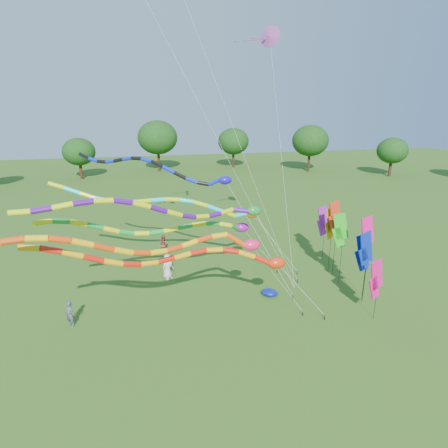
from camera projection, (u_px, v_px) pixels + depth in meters
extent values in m
plane|color=#2A5817|center=(282.00, 329.00, 21.02)|extent=(160.00, 160.00, 0.00)
cylinder|color=#382314|center=(389.00, 169.00, 65.62)|extent=(0.50, 0.50, 2.81)
ellipsoid|color=#143B10|center=(392.00, 148.00, 64.51)|extent=(5.93, 5.93, 5.04)
cylinder|color=#382314|center=(308.00, 166.00, 68.12)|extent=(0.50, 0.50, 3.06)
ellipsoid|color=#143B10|center=(310.00, 144.00, 66.92)|extent=(6.47, 6.47, 5.50)
cylinder|color=#382314|center=(234.00, 163.00, 71.43)|extent=(0.50, 0.50, 3.19)
ellipsoid|color=#143B10|center=(235.00, 141.00, 70.18)|extent=(6.73, 6.73, 5.72)
cylinder|color=#382314|center=(160.00, 164.00, 69.75)|extent=(0.50, 0.50, 3.25)
ellipsoid|color=#143B10|center=(159.00, 141.00, 68.47)|extent=(6.86, 6.86, 5.83)
cylinder|color=#382314|center=(76.00, 168.00, 67.86)|extent=(0.50, 0.50, 2.50)
ellipsoid|color=#143B10|center=(74.00, 150.00, 66.88)|extent=(5.28, 5.28, 4.48)
cylinder|color=black|center=(325.00, 317.00, 21.94)|extent=(0.05, 0.05, 0.30)
cylinder|color=silver|center=(302.00, 290.00, 20.96)|extent=(0.02, 0.02, 4.87)
ellipsoid|color=red|center=(277.00, 263.00, 20.02)|extent=(0.98, 0.63, 0.63)
cylinder|color=red|center=(263.00, 260.00, 19.86)|extent=(0.28, 0.28, 0.95)
cylinder|color=orange|center=(247.00, 254.00, 19.72)|extent=(0.28, 0.28, 0.91)
cylinder|color=red|center=(231.00, 251.00, 19.58)|extent=(0.28, 0.28, 0.87)
cylinder|color=orange|center=(215.00, 250.00, 19.44)|extent=(0.28, 0.28, 0.84)
cylinder|color=red|center=(199.00, 252.00, 19.27)|extent=(0.28, 0.28, 0.85)
cylinder|color=orange|center=(183.00, 256.00, 19.06)|extent=(0.28, 0.28, 0.85)
cylinder|color=red|center=(166.00, 260.00, 18.78)|extent=(0.28, 0.28, 0.86)
cylinder|color=orange|center=(150.00, 263.00, 18.44)|extent=(0.28, 0.28, 0.86)
cylinder|color=red|center=(132.00, 264.00, 18.03)|extent=(0.28, 0.28, 0.88)
cylinder|color=orange|center=(113.00, 262.00, 17.57)|extent=(0.28, 0.28, 0.92)
cylinder|color=red|center=(93.00, 259.00, 17.11)|extent=(0.28, 0.28, 0.94)
cylinder|color=orange|center=(73.00, 254.00, 16.67)|extent=(0.28, 0.28, 0.92)
cylinder|color=red|center=(51.00, 250.00, 16.30)|extent=(0.28, 0.28, 0.88)
cylinder|color=orange|center=(29.00, 248.00, 16.04)|extent=(0.28, 0.28, 0.85)
cylinder|color=black|center=(303.00, 314.00, 22.32)|extent=(0.05, 0.05, 0.30)
cylinder|color=silver|center=(279.00, 281.00, 20.88)|extent=(0.02, 0.02, 5.98)
ellipsoid|color=#FB1B54|center=(251.00, 245.00, 19.48)|extent=(0.96, 0.62, 0.62)
cylinder|color=#E3400B|center=(236.00, 240.00, 19.33)|extent=(0.28, 0.28, 1.13)
cylinder|color=#FFB10D|center=(219.00, 236.00, 19.17)|extent=(0.28, 0.28, 0.82)
cylinder|color=#E3400B|center=(204.00, 239.00, 18.87)|extent=(0.28, 0.28, 0.83)
cylinder|color=#FFB10D|center=(189.00, 244.00, 18.52)|extent=(0.28, 0.28, 0.84)
cylinder|color=#E3400B|center=(174.00, 249.00, 18.12)|extent=(0.28, 0.28, 0.84)
cylinder|color=#FFB10D|center=(158.00, 252.00, 17.65)|extent=(0.28, 0.28, 0.85)
cylinder|color=#E3400B|center=(141.00, 253.00, 17.12)|extent=(0.28, 0.28, 0.88)
cylinder|color=#FFB10D|center=(123.00, 251.00, 16.56)|extent=(0.28, 0.28, 0.91)
cylinder|color=#E3400B|center=(104.00, 248.00, 16.00)|extent=(0.28, 0.28, 0.92)
cylinder|color=#FFB10D|center=(82.00, 243.00, 15.49)|extent=(0.28, 0.28, 0.90)
cylinder|color=#E3400B|center=(60.00, 240.00, 15.05)|extent=(0.28, 0.28, 0.86)
cylinder|color=#FFB10D|center=(37.00, 238.00, 14.71)|extent=(0.28, 0.28, 0.83)
cylinder|color=#E3400B|center=(13.00, 240.00, 14.48)|extent=(0.28, 0.28, 0.84)
cylinder|color=black|center=(298.00, 281.00, 26.49)|extent=(0.05, 0.05, 0.30)
cylinder|color=silver|center=(277.00, 247.00, 24.74)|extent=(0.02, 0.02, 6.74)
ellipsoid|color=#188424|center=(254.00, 211.00, 23.04)|extent=(0.97, 0.62, 0.62)
cylinder|color=#4E0C8B|center=(241.00, 210.00, 22.84)|extent=(0.28, 0.28, 1.02)
cylinder|color=#D2E50C|center=(227.00, 211.00, 22.56)|extent=(0.28, 0.28, 0.92)
cylinder|color=#4E0C8B|center=(214.00, 215.00, 22.03)|extent=(0.28, 0.28, 0.92)
cylinder|color=#D2E50C|center=(202.00, 217.00, 21.44)|extent=(0.28, 0.28, 0.94)
cylinder|color=#4E0C8B|center=(188.00, 216.00, 20.81)|extent=(0.28, 0.28, 0.97)
cylinder|color=#D2E50C|center=(174.00, 213.00, 20.15)|extent=(0.28, 0.28, 0.99)
cylinder|color=#4E0C8B|center=(158.00, 209.00, 19.51)|extent=(0.28, 0.28, 1.00)
cylinder|color=#D2E50C|center=(141.00, 205.00, 18.93)|extent=(0.28, 0.28, 0.97)
cylinder|color=#4E0C8B|center=(123.00, 202.00, 18.43)|extent=(0.28, 0.28, 0.93)
cylinder|color=#D2E50C|center=(104.00, 201.00, 18.02)|extent=(0.28, 0.28, 0.91)
cylinder|color=#4E0C8B|center=(83.00, 202.00, 17.71)|extent=(0.28, 0.28, 0.92)
cylinder|color=#D2E50C|center=(63.00, 206.00, 17.47)|extent=(0.28, 0.28, 0.93)
cylinder|color=#4E0C8B|center=(42.00, 210.00, 17.25)|extent=(0.28, 0.28, 0.93)
cylinder|color=#D2E50C|center=(19.00, 212.00, 17.01)|extent=(0.28, 0.28, 0.93)
cylinder|color=black|center=(293.00, 297.00, 24.26)|extent=(0.05, 0.05, 0.30)
cylinder|color=silver|center=(260.00, 239.00, 23.54)|extent=(0.02, 0.02, 8.63)
ellipsoid|color=#180DB9|center=(225.00, 180.00, 22.86)|extent=(0.81, 0.52, 0.52)
cylinder|color=#0C20CC|center=(214.00, 182.00, 23.06)|extent=(0.23, 0.23, 0.76)
cylinder|color=black|center=(203.00, 184.00, 23.15)|extent=(0.23, 0.23, 0.73)
cylinder|color=#0C20CC|center=(192.00, 181.00, 23.04)|extent=(0.23, 0.23, 0.76)
cylinder|color=black|center=(180.00, 176.00, 22.94)|extent=(0.23, 0.23, 0.79)
cylinder|color=#0C20CC|center=(168.00, 170.00, 22.86)|extent=(0.23, 0.23, 0.78)
cylinder|color=black|center=(157.00, 164.00, 22.85)|extent=(0.23, 0.23, 0.75)
cylinder|color=#0C20CC|center=(147.00, 160.00, 22.95)|extent=(0.23, 0.23, 0.71)
cylinder|color=black|center=(137.00, 158.00, 23.14)|extent=(0.23, 0.23, 0.70)
cylinder|color=#0C20CC|center=(127.00, 159.00, 23.43)|extent=(0.23, 0.23, 0.72)
cylinder|color=black|center=(119.00, 160.00, 23.77)|extent=(0.23, 0.23, 0.73)
cylinder|color=#0C20CC|center=(110.00, 161.00, 24.12)|extent=(0.23, 0.23, 0.73)
cylinder|color=black|center=(102.00, 162.00, 24.44)|extent=(0.23, 0.23, 0.71)
cylinder|color=#0C20CC|center=(93.00, 160.00, 24.68)|extent=(0.23, 0.23, 0.72)
cylinder|color=black|center=(84.00, 156.00, 24.83)|extent=(0.23, 0.23, 0.75)
cylinder|color=black|center=(297.00, 273.00, 27.80)|extent=(0.05, 0.05, 0.30)
cylinder|color=silver|center=(275.00, 243.00, 26.86)|extent=(0.02, 0.02, 5.80)
ellipsoid|color=#C8550B|center=(252.00, 213.00, 25.96)|extent=(1.01, 0.65, 0.65)
cylinder|color=#0DE0EA|center=(241.00, 215.00, 25.69)|extent=(0.29, 0.29, 1.01)
cylinder|color=#D0D90B|center=(228.00, 214.00, 25.29)|extent=(0.29, 0.29, 1.02)
cylinder|color=#0DE0EA|center=(215.00, 209.00, 24.99)|extent=(0.29, 0.29, 1.01)
cylinder|color=#D0D90B|center=(201.00, 204.00, 24.77)|extent=(0.29, 0.29, 0.98)
cylinder|color=#0DE0EA|center=(186.00, 201.00, 24.65)|extent=(0.29, 0.29, 0.95)
cylinder|color=#D0D90B|center=(172.00, 200.00, 24.63)|extent=(0.29, 0.29, 0.94)
cylinder|color=#0DE0EA|center=(158.00, 200.00, 24.69)|extent=(0.29, 0.29, 0.95)
cylinder|color=#D0D90B|center=(144.00, 201.00, 24.80)|extent=(0.29, 0.29, 0.96)
cylinder|color=#0DE0EA|center=(130.00, 202.00, 24.89)|extent=(0.29, 0.29, 0.95)
cylinder|color=#D0D90B|center=(116.00, 202.00, 24.94)|extent=(0.29, 0.29, 0.94)
cylinder|color=#0DE0EA|center=(102.00, 200.00, 24.90)|extent=(0.29, 0.29, 0.96)
cylinder|color=#D0D90B|center=(87.00, 196.00, 24.76)|extent=(0.29, 0.29, 0.99)
cylinder|color=#0DE0EA|center=(72.00, 191.00, 24.53)|extent=(0.29, 0.29, 1.01)
cylinder|color=#D0D90B|center=(56.00, 186.00, 24.24)|extent=(0.29, 0.29, 1.00)
cylinder|color=black|center=(277.00, 271.00, 28.09)|extent=(0.05, 0.05, 0.30)
cylinder|color=silver|center=(261.00, 250.00, 26.68)|extent=(0.02, 0.02, 5.04)
ellipsoid|color=#990D97|center=(242.00, 227.00, 25.32)|extent=(1.01, 0.65, 0.65)
cylinder|color=green|center=(234.00, 227.00, 24.64)|extent=(0.29, 0.29, 1.12)
cylinder|color=yellow|center=(225.00, 225.00, 23.92)|extent=(0.29, 0.29, 0.91)
cylinder|color=green|center=(212.00, 223.00, 23.52)|extent=(0.29, 0.29, 0.88)
cylinder|color=yellow|center=(199.00, 224.00, 23.21)|extent=(0.29, 0.29, 0.88)
cylinder|color=green|center=(185.00, 227.00, 22.96)|extent=(0.29, 0.29, 0.89)
cylinder|color=yellow|center=(171.00, 230.00, 22.74)|extent=(0.29, 0.29, 0.89)
cylinder|color=green|center=(156.00, 232.00, 22.49)|extent=(0.29, 0.29, 0.88)
cylinder|color=yellow|center=(142.00, 233.00, 22.18)|extent=(0.29, 0.29, 0.88)
cylinder|color=green|center=(126.00, 233.00, 21.78)|extent=(0.29, 0.29, 0.90)
cylinder|color=yellow|center=(111.00, 230.00, 21.29)|extent=(0.29, 0.29, 0.93)
cylinder|color=green|center=(95.00, 226.00, 20.73)|extent=(0.29, 0.29, 0.95)
cylinder|color=yellow|center=(78.00, 223.00, 20.11)|extent=(0.29, 0.29, 0.94)
cylinder|color=green|center=(61.00, 221.00, 19.48)|extent=(0.29, 0.29, 0.91)
cylinder|color=yellow|center=(42.00, 222.00, 18.87)|extent=(0.29, 0.29, 0.89)
cylinder|color=black|center=(294.00, 290.00, 25.24)|extent=(0.04, 0.04, 0.30)
cylinder|color=silver|center=(237.00, 137.00, 22.75)|extent=(0.01, 0.01, 21.34)
cylinder|color=black|center=(294.00, 290.00, 25.24)|extent=(0.04, 0.04, 0.30)
cylinder|color=silver|center=(224.00, 151.00, 21.21)|extent=(0.01, 0.01, 20.90)
cylinder|color=black|center=(294.00, 290.00, 25.24)|extent=(0.04, 0.04, 0.30)
cylinder|color=silver|center=(282.00, 167.00, 24.22)|extent=(0.01, 0.01, 16.23)
cone|color=purple|center=(270.00, 36.00, 23.24)|extent=(1.81, 1.82, 1.50)
cube|color=purple|center=(259.00, 38.00, 23.13)|extent=(0.90, 0.12, 0.04)
cube|color=purple|center=(250.00, 40.00, 23.04)|extent=(0.90, 0.12, 0.04)
cube|color=purple|center=(242.00, 42.00, 22.96)|extent=(0.90, 0.12, 0.04)
cylinder|color=black|center=(342.00, 252.00, 25.71)|extent=(0.02, 0.02, 4.84)
cube|color=green|center=(341.00, 226.00, 25.19)|extent=(1.10, 0.51, 1.93)
cube|color=green|center=(339.00, 238.00, 25.44)|extent=(0.96, 0.45, 1.51)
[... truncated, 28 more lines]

